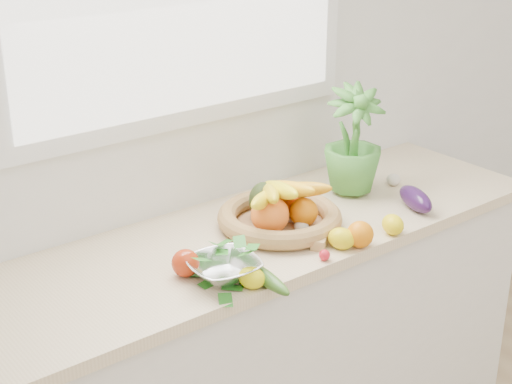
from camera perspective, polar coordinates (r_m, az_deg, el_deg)
back_wall at (r=2.57m, az=-5.34°, el=8.11°), size 4.50×0.02×2.70m
counter_cabinet at (r=2.73m, az=-1.11°, el=-12.23°), size 2.20×0.58×0.86m
countertop at (r=2.50m, az=-1.19°, el=-3.73°), size 2.24×0.62×0.04m
orange_loose at (r=2.43m, az=7.58°, el=-3.07°), size 0.10×0.10×0.08m
lemon_a at (r=2.19m, az=-0.31°, el=-6.26°), size 0.09×0.10×0.06m
lemon_b at (r=2.54m, az=9.92°, el=-2.35°), size 0.09×0.10×0.07m
lemon_c at (r=2.42m, az=6.24°, el=-3.38°), size 0.10×0.11×0.07m
apple at (r=2.26m, az=-5.15°, el=-5.17°), size 0.09×0.09×0.08m
ginger at (r=2.44m, az=4.70°, el=-3.48°), size 0.11×0.10×0.03m
garlic_a at (r=2.93m, az=9.97°, el=0.89°), size 0.06×0.06×0.04m
garlic_b at (r=2.58m, az=2.47°, el=-1.93°), size 0.05×0.05×0.04m
garlic_c at (r=2.52m, az=3.32°, el=-2.54°), size 0.06×0.06×0.04m
eggplant at (r=2.73m, az=11.52°, el=-0.50°), size 0.13×0.20×0.07m
cucumber at (r=2.22m, az=0.58°, el=-6.18°), size 0.06×0.24×0.04m
radish at (r=2.35m, az=5.00°, el=-4.59°), size 0.04×0.04×0.03m
potted_herb at (r=2.77m, az=7.09°, el=3.86°), size 0.26×0.26×0.38m
fruit_basket at (r=2.53m, az=1.69°, el=-1.44°), size 0.50×0.50×0.20m
colander_with_spinach at (r=2.22m, az=-2.37°, el=-5.18°), size 0.22×0.22×0.11m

